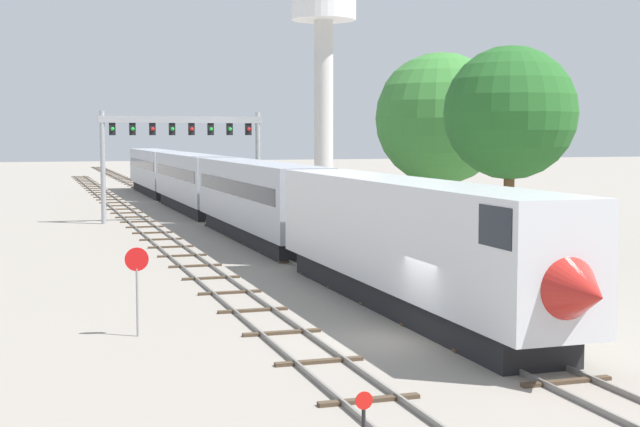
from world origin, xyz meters
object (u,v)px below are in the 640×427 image
at_px(stop_sign, 137,279).
at_px(trackside_tree_mid, 441,119).
at_px(trackside_tree_right, 510,113).
at_px(passenger_train, 218,188).
at_px(signal_gantry, 182,140).
at_px(trackside_tree_left, 431,110).
at_px(water_tower, 324,21).

xyz_separation_m(stop_sign, trackside_tree_mid, (23.59, 27.62, 5.64)).
bearing_deg(trackside_tree_right, trackside_tree_mid, 78.38).
xyz_separation_m(passenger_train, stop_sign, (-10.00, -36.62, -0.73)).
height_order(passenger_train, stop_sign, passenger_train).
distance_m(stop_sign, trackside_tree_right, 24.91).
xyz_separation_m(signal_gantry, stop_sign, (-7.75, -38.49, -4.19)).
bearing_deg(trackside_tree_right, passenger_train, 113.96).
bearing_deg(trackside_tree_left, trackside_tree_mid, -103.59).
height_order(passenger_train, trackside_tree_mid, trackside_tree_mid).
bearing_deg(stop_sign, signal_gantry, 78.62).
xyz_separation_m(passenger_train, trackside_tree_mid, (13.59, -9.00, 4.91)).
bearing_deg(water_tower, passenger_train, -115.38).
relative_size(stop_sign, trackside_tree_mid, 0.24).
xyz_separation_m(passenger_train, trackside_tree_right, (10.56, -23.76, 4.96)).
bearing_deg(stop_sign, trackside_tree_mid, 49.50).
bearing_deg(signal_gantry, trackside_tree_right, -63.45).
distance_m(signal_gantry, stop_sign, 39.49).
height_order(passenger_train, signal_gantry, signal_gantry).
height_order(signal_gantry, trackside_tree_mid, trackside_tree_mid).
relative_size(passenger_train, water_tower, 3.27).
distance_m(stop_sign, trackside_tree_left, 40.02).
relative_size(passenger_train, trackside_tree_right, 8.34).
bearing_deg(water_tower, stop_sign, -111.47).
bearing_deg(trackside_tree_mid, stop_sign, -130.50).
relative_size(trackside_tree_left, trackside_tree_mid, 1.00).
relative_size(passenger_train, trackside_tree_mid, 7.67).
distance_m(signal_gantry, water_tower, 61.30).
xyz_separation_m(signal_gantry, trackside_tree_mid, (15.84, -10.87, 1.45)).
relative_size(trackside_tree_mid, trackside_tree_right, 1.09).
xyz_separation_m(passenger_train, trackside_tree_left, (14.42, -5.56, 5.62)).
relative_size(water_tower, trackside_tree_mid, 2.35).
height_order(signal_gantry, trackside_tree_right, trackside_tree_right).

